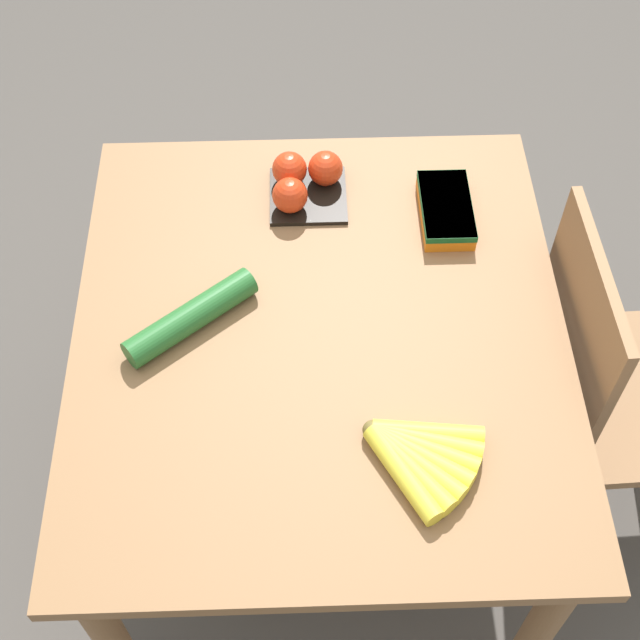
{
  "coord_description": "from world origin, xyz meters",
  "views": [
    {
      "loc": [
        0.96,
        -0.03,
        2.1
      ],
      "look_at": [
        0.0,
        0.0,
        0.79
      ],
      "focal_mm": 50.0,
      "sensor_mm": 36.0,
      "label": 1
    }
  ],
  "objects_px": {
    "chair": "(610,390)",
    "cucumber_near": "(191,317)",
    "banana_bunch": "(418,454)",
    "carrot_bag": "(446,209)",
    "tomato_pack": "(303,181)"
  },
  "relations": [
    {
      "from": "chair",
      "to": "banana_bunch",
      "type": "xyz_separation_m",
      "value": [
        0.29,
        -0.46,
        0.29
      ]
    },
    {
      "from": "chair",
      "to": "tomato_pack",
      "type": "distance_m",
      "value": 0.79
    },
    {
      "from": "tomato_pack",
      "to": "chair",
      "type": "bearing_deg",
      "value": 62.72
    },
    {
      "from": "tomato_pack",
      "to": "cucumber_near",
      "type": "xyz_separation_m",
      "value": [
        0.33,
        -0.21,
        -0.01
      ]
    },
    {
      "from": "banana_bunch",
      "to": "carrot_bag",
      "type": "distance_m",
      "value": 0.56
    },
    {
      "from": "tomato_pack",
      "to": "cucumber_near",
      "type": "bearing_deg",
      "value": -32.7
    },
    {
      "from": "chair",
      "to": "cucumber_near",
      "type": "xyz_separation_m",
      "value": [
        0.0,
        -0.86,
        0.3
      ]
    },
    {
      "from": "banana_bunch",
      "to": "carrot_bag",
      "type": "height_order",
      "value": "carrot_bag"
    },
    {
      "from": "tomato_pack",
      "to": "cucumber_near",
      "type": "height_order",
      "value": "tomato_pack"
    },
    {
      "from": "chair",
      "to": "cucumber_near",
      "type": "distance_m",
      "value": 0.91
    },
    {
      "from": "tomato_pack",
      "to": "cucumber_near",
      "type": "relative_size",
      "value": 0.64
    },
    {
      "from": "tomato_pack",
      "to": "carrot_bag",
      "type": "xyz_separation_m",
      "value": [
        0.07,
        0.29,
        -0.01
      ]
    },
    {
      "from": "cucumber_near",
      "to": "chair",
      "type": "bearing_deg",
      "value": 90.0
    },
    {
      "from": "chair",
      "to": "tomato_pack",
      "type": "height_order",
      "value": "chair"
    },
    {
      "from": "cucumber_near",
      "to": "carrot_bag",
      "type": "bearing_deg",
      "value": 117.25
    }
  ]
}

